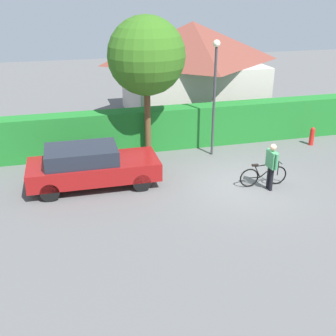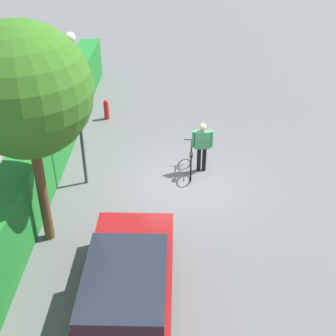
% 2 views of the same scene
% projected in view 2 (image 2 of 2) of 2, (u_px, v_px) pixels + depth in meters
% --- Properties ---
extents(ground_plane, '(60.00, 60.00, 0.00)m').
position_uv_depth(ground_plane, '(185.00, 183.00, 13.92)').
color(ground_plane, '#5B5B5B').
extents(hedge_row, '(19.78, 0.90, 1.77)m').
position_uv_depth(hedge_row, '(41.00, 157.00, 13.50)').
color(hedge_row, '#1E7228').
rests_on(hedge_row, ground).
extents(parked_car_near, '(4.49, 1.88, 1.46)m').
position_uv_depth(parked_car_near, '(127.00, 289.00, 9.14)').
color(parked_car_near, maroon).
rests_on(parked_car_near, ground).
extents(bicycle, '(1.74, 0.50, 0.89)m').
position_uv_depth(bicycle, '(191.00, 161.00, 14.30)').
color(bicycle, black).
rests_on(bicycle, ground).
extents(person_rider, '(0.22, 0.67, 1.67)m').
position_uv_depth(person_rider, '(202.00, 144.00, 14.05)').
color(person_rider, black).
rests_on(person_rider, ground).
extents(street_lamp, '(0.28, 0.28, 4.63)m').
position_uv_depth(street_lamp, '(77.00, 93.00, 12.39)').
color(street_lamp, '#38383D').
rests_on(street_lamp, ground).
extents(tree_kerbside, '(2.98, 2.98, 5.55)m').
position_uv_depth(tree_kerbside, '(25.00, 91.00, 9.61)').
color(tree_kerbside, brown).
rests_on(tree_kerbside, ground).
extents(fire_hydrant, '(0.20, 0.20, 0.81)m').
position_uv_depth(fire_hydrant, '(106.00, 109.00, 17.70)').
color(fire_hydrant, red).
rests_on(fire_hydrant, ground).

